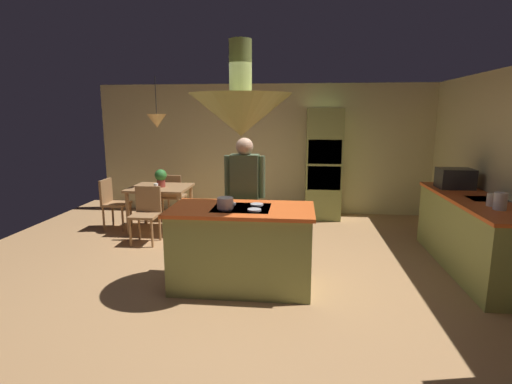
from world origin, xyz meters
The scene contains 18 objects.
ground centered at (0.00, 0.00, 0.00)m, with size 8.16×8.16×0.00m, color #AD7F51.
wall_back centered at (0.00, 3.45, 1.27)m, with size 6.80×0.10×2.55m, color beige.
kitchen_island centered at (0.00, -0.20, 0.47)m, with size 1.63×0.87×0.96m.
counter_run_right centered at (2.84, 0.60, 0.48)m, with size 0.73×2.41×0.94m.
oven_tower centered at (1.10, 3.04, 1.04)m, with size 0.66×0.62×2.07m.
dining_table centered at (-1.70, 1.90, 0.65)m, with size 0.98×0.87×0.76m.
person_at_island centered at (-0.06, 0.50, 0.96)m, with size 0.53×0.22×1.68m.
range_hood centered at (0.00, -0.20, 1.99)m, with size 1.10×1.10×1.00m.
pendant_light_over_table centered at (-1.70, 1.90, 1.86)m, with size 0.32×0.32×0.82m.
chair_facing_island centered at (-1.70, 1.25, 0.50)m, with size 0.40×0.40×0.87m.
chair_by_back_wall centered at (-1.70, 2.55, 0.50)m, with size 0.40×0.40×0.87m.
chair_at_corner centered at (-2.57, 1.90, 0.50)m, with size 0.40×0.40×0.87m.
potted_plant_on_table centered at (-1.67, 1.89, 0.93)m, with size 0.20×0.20×0.30m.
cup_on_table centered at (-1.69, 1.68, 0.81)m, with size 0.07×0.07×0.09m, color white.
canister_flour centered at (2.84, 0.01, 1.03)m, with size 0.14×0.14×0.19m, color silver.
canister_sugar centered at (2.84, 0.19, 1.01)m, with size 0.12×0.12×0.14m, color silver.
microwave_on_counter centered at (2.84, 1.31, 1.08)m, with size 0.46×0.36×0.28m, color #232326.
cooking_pot_on_cooktop centered at (-0.16, -0.33, 1.02)m, with size 0.18×0.18×0.12m, color #B2B2B7.
Camera 1 is at (0.63, -4.50, 1.97)m, focal length 27.82 mm.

